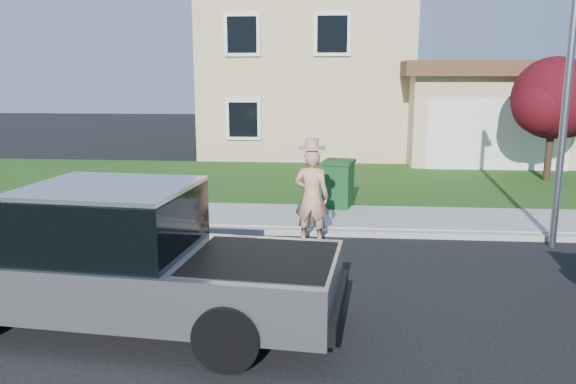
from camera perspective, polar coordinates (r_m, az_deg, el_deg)
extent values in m
plane|color=black|center=(8.65, -3.43, -9.55)|extent=(80.00, 80.00, 0.00)
cube|color=gray|center=(11.30, 3.74, -4.13)|extent=(40.00, 0.20, 0.12)
cube|color=gray|center=(12.36, 3.85, -2.68)|extent=(40.00, 2.00, 0.15)
cube|color=#153D11|center=(16.76, 4.15, 1.01)|extent=(40.00, 7.00, 0.10)
cube|color=tan|center=(25.01, 2.22, 11.77)|extent=(8.00, 9.00, 6.40)
cube|color=tan|center=(22.66, 18.58, 7.15)|extent=(5.50, 6.00, 3.20)
cube|color=white|center=(19.77, 20.54, 5.44)|extent=(4.60, 0.12, 2.30)
cube|color=#4C2D1E|center=(22.61, 18.88, 11.70)|extent=(6.20, 6.80, 0.50)
cube|color=white|center=(20.76, -4.69, 15.64)|extent=(1.30, 0.10, 1.50)
cube|color=white|center=(20.48, 4.52, 15.70)|extent=(1.30, 0.10, 1.50)
cube|color=black|center=(20.76, -4.56, 7.36)|extent=(1.30, 0.10, 1.50)
cylinder|color=black|center=(9.11, -23.65, -6.93)|extent=(0.77, 0.35, 0.75)
cylinder|color=black|center=(6.27, -6.13, -14.38)|extent=(0.77, 0.35, 0.75)
cylinder|color=black|center=(7.81, -2.56, -8.96)|extent=(0.77, 0.35, 0.75)
cube|color=silver|center=(7.47, -16.25, -8.19)|extent=(5.50, 2.36, 0.68)
cube|color=black|center=(7.33, -17.56, -2.81)|extent=(2.12, 1.92, 0.80)
cube|color=silver|center=(7.24, -17.75, 0.36)|extent=(2.12, 1.92, 0.08)
cube|color=black|center=(6.78, -2.65, -6.90)|extent=(1.83, 1.74, 0.06)
cube|color=black|center=(6.82, 5.10, -11.28)|extent=(0.27, 1.79, 0.23)
cube|color=black|center=(8.56, -18.86, -1.50)|extent=(0.13, 0.22, 0.17)
imported|color=tan|center=(10.57, 2.41, -0.46)|extent=(0.72, 0.53, 1.82)
cylinder|color=tan|center=(10.42, 2.45, 4.57)|extent=(0.49, 0.49, 0.05)
cylinder|color=tan|center=(10.41, 2.46, 4.97)|extent=(0.24, 0.24, 0.17)
cylinder|color=black|center=(18.31, 24.96, 3.63)|extent=(0.21, 0.21, 1.65)
sphere|color=#460F15|center=(18.19, 25.39, 8.63)|extent=(2.37, 2.37, 2.37)
sphere|color=#460F15|center=(18.67, 26.48, 7.62)|extent=(1.76, 1.76, 1.76)
sphere|color=#460F15|center=(17.76, 24.42, 7.99)|extent=(1.65, 1.65, 1.65)
cube|color=#103C16|center=(13.09, 5.14, 0.70)|extent=(0.75, 0.82, 1.01)
cube|color=#103C16|center=(13.00, 5.18, 3.06)|extent=(0.82, 0.90, 0.08)
cylinder|color=slate|center=(11.26, 26.42, 8.46)|extent=(0.13, 0.13, 5.47)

